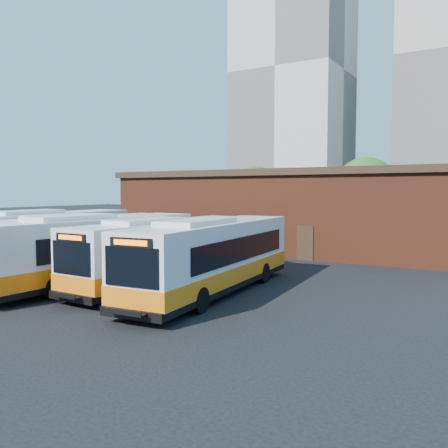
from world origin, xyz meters
The scene contains 11 objects.
ground centered at (0.00, 0.00, 0.00)m, with size 220.00×220.00×0.00m, color black.
bus_farwest centered at (-10.65, 3.61, 1.64)m, with size 3.33×13.33×3.60m.
bus_west centered at (-7.38, 3.61, 1.55)m, with size 3.78×12.71×3.42m.
bus_midwest centered at (-3.39, 0.76, 1.64)m, with size 3.20×13.37×3.62m.
bus_mideast centered at (-0.10, 2.46, 1.57)m, with size 2.93×12.75×3.45m.
bus_east centered at (3.14, 1.84, 1.61)m, with size 3.75×13.21×3.56m.
transit_worker centered at (3.15, -1.58, 0.86)m, with size 0.63×0.41×1.73m, color black.
depot_building centered at (0.00, 20.00, 3.26)m, with size 28.60×12.60×6.40m.
tree_west centered at (-10.00, 32.00, 4.64)m, with size 6.00×6.00×7.65m.
tree_mid centered at (2.00, 34.00, 5.08)m, with size 6.56×6.56×8.36m.
tower_left centered at (-22.00, 72.00, 27.84)m, with size 20.00×18.00×56.20m.
Camera 1 is at (14.82, -16.80, 4.79)m, focal length 38.00 mm.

